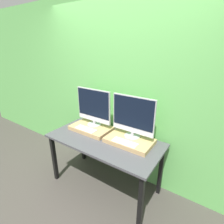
% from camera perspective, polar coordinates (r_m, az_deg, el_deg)
% --- Properties ---
extents(ground_plane, '(12.00, 12.00, 0.00)m').
position_cam_1_polar(ground_plane, '(2.61, -7.67, -27.10)').
color(ground_plane, '#423D38').
extents(wall_back, '(8.00, 0.04, 2.60)m').
position_cam_1_polar(wall_back, '(2.47, 3.32, 6.09)').
color(wall_back, '#66B75B').
rests_on(wall_back, ground_plane).
extents(workbench, '(1.52, 0.74, 0.77)m').
position_cam_1_polar(workbench, '(2.38, -2.54, -10.62)').
color(workbench, '#47474C').
rests_on(workbench, ground_plane).
extents(wooden_riser_left, '(0.59, 0.37, 0.06)m').
position_cam_1_polar(wooden_riser_left, '(2.58, -6.77, -5.23)').
color(wooden_riser_left, tan).
rests_on(wooden_riser_left, workbench).
extents(monitor_left, '(0.57, 0.20, 0.54)m').
position_cam_1_polar(monitor_left, '(2.51, -6.02, 1.71)').
color(monitor_left, '#B2B2B7').
rests_on(monitor_left, wooden_riser_left).
extents(keyboard_left, '(0.32, 0.11, 0.01)m').
position_cam_1_polar(keyboard_left, '(2.49, -8.56, -5.47)').
color(keyboard_left, silver).
rests_on(keyboard_left, wooden_riser_left).
extents(wooden_riser_right, '(0.59, 0.37, 0.06)m').
position_cam_1_polar(wooden_riser_right, '(2.26, 5.69, -9.29)').
color(wooden_riser_right, tan).
rests_on(wooden_riser_right, workbench).
extents(monitor_right, '(0.57, 0.20, 0.54)m').
position_cam_1_polar(monitor_right, '(2.18, 6.89, -1.44)').
color(monitor_right, '#B2B2B7').
rests_on(monitor_right, wooden_riser_right).
extents(keyboard_right, '(0.32, 0.11, 0.01)m').
position_cam_1_polar(keyboard_right, '(2.15, 4.21, -9.80)').
color(keyboard_right, silver).
rests_on(keyboard_right, wooden_riser_right).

